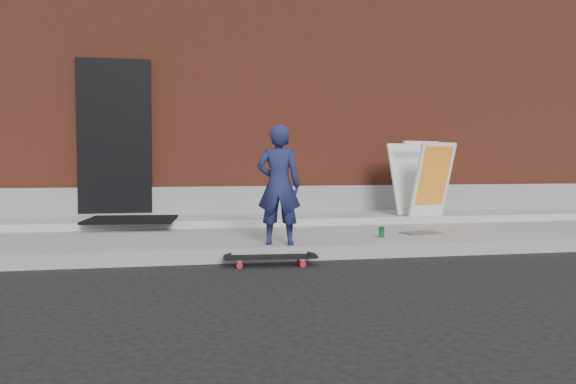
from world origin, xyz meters
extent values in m
plane|color=black|center=(0.00, 0.00, 0.00)|extent=(80.00, 80.00, 0.00)
cube|color=gray|center=(0.00, 1.50, 0.07)|extent=(20.00, 3.00, 0.15)
cube|color=gray|center=(0.00, 2.40, 0.20)|extent=(20.00, 1.20, 0.10)
cube|color=maroon|center=(0.00, 7.00, 2.50)|extent=(20.00, 8.00, 5.00)
cube|color=gray|center=(0.00, 2.97, 0.45)|extent=(20.00, 0.10, 0.40)
cube|color=black|center=(-2.60, 2.96, 1.40)|extent=(1.05, 0.12, 2.25)
imported|color=#191E46|center=(-0.64, 0.20, 0.78)|extent=(0.53, 0.42, 1.27)
cylinder|color=red|center=(-0.48, -0.14, 0.03)|extent=(0.06, 0.04, 0.06)
cylinder|color=red|center=(-0.49, -0.33, 0.03)|extent=(0.06, 0.04, 0.06)
cylinder|color=red|center=(-1.09, -0.09, 0.03)|extent=(0.06, 0.04, 0.06)
cylinder|color=red|center=(-1.10, -0.29, 0.03)|extent=(0.06, 0.04, 0.06)
cube|color=silver|center=(-0.48, -0.24, 0.07)|extent=(0.07, 0.20, 0.02)
cube|color=silver|center=(-1.10, -0.19, 0.07)|extent=(0.07, 0.20, 0.02)
cube|color=black|center=(-0.79, -0.21, 0.09)|extent=(0.90, 0.29, 0.02)
cube|color=silver|center=(1.85, 1.78, 0.77)|extent=(0.70, 0.49, 1.05)
cube|color=silver|center=(1.69, 2.22, 0.77)|extent=(0.70, 0.49, 1.05)
cube|color=yellow|center=(1.86, 1.75, 0.72)|extent=(0.58, 0.39, 0.84)
cube|color=silver|center=(1.77, 2.00, 1.30)|extent=(0.62, 0.27, 0.05)
cylinder|color=#197D35|center=(0.63, 0.52, 0.21)|extent=(0.07, 0.07, 0.12)
cube|color=black|center=(-2.30, 2.00, 0.27)|extent=(1.21, 1.02, 0.03)
cube|color=#5C5C61|center=(1.23, 0.78, 0.16)|extent=(0.50, 0.37, 0.01)
camera|label=1|loc=(-1.65, -5.63, 1.03)|focal=35.00mm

